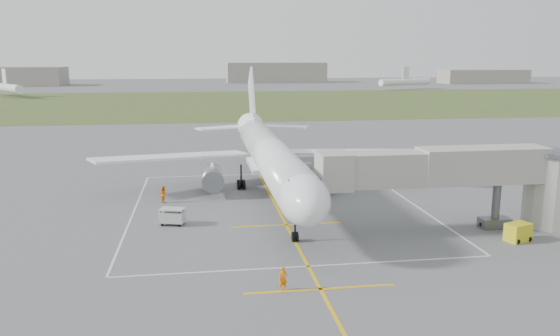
{
  "coord_description": "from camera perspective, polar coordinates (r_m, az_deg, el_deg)",
  "views": [
    {
      "loc": [
        -7.44,
        -56.24,
        14.66
      ],
      "look_at": [
        0.33,
        -4.0,
        4.0
      ],
      "focal_mm": 35.0,
      "sensor_mm": 36.0,
      "label": 1
    }
  ],
  "objects": [
    {
      "name": "ramp_worker_nose",
      "position": [
        35.64,
        0.33,
        -11.48
      ],
      "size": [
        0.65,
        0.49,
        1.6
      ],
      "primitive_type": "imported",
      "rotation": [
        0.0,
        0.0,
        0.21
      ],
      "color": "orange",
      "rests_on": "ground"
    },
    {
      "name": "airliner",
      "position": [
        58.39,
        -1.0,
        1.28
      ],
      "size": [
        38.93,
        46.75,
        13.52
      ],
      "color": "white",
      "rests_on": "ground"
    },
    {
      "name": "jet_bridge",
      "position": [
        49.62,
        19.58,
        -0.79
      ],
      "size": [
        23.4,
        5.0,
        7.2
      ],
      "color": "#A5A295",
      "rests_on": "ground"
    },
    {
      "name": "ramp_worker_wing",
      "position": [
        57.62,
        -12.07,
        -2.69
      ],
      "size": [
        1.04,
        1.08,
        1.76
      ],
      "primitive_type": "imported",
      "rotation": [
        0.0,
        0.0,
        2.19
      ],
      "color": "orange",
      "rests_on": "ground"
    },
    {
      "name": "distant_hangars",
      "position": [
        321.69,
        -10.15,
        9.55
      ],
      "size": [
        345.0,
        49.0,
        12.0
      ],
      "color": "gray",
      "rests_on": "ground"
    },
    {
      "name": "distant_aircraft",
      "position": [
        238.15,
        -5.57,
        8.69
      ],
      "size": [
        196.66,
        48.86,
        8.85
      ],
      "color": "white",
      "rests_on": "ground"
    },
    {
      "name": "ground",
      "position": [
        58.6,
        -0.89,
        -3.08
      ],
      "size": [
        700.0,
        700.0,
        0.0
      ],
      "primitive_type": "plane",
      "color": "#59595B",
      "rests_on": "ground"
    },
    {
      "name": "grass_strip",
      "position": [
        186.97,
        -6.19,
        6.85
      ],
      "size": [
        700.0,
        120.0,
        0.02
      ],
      "primitive_type": "cube",
      "color": "#3F5424",
      "rests_on": "ground"
    },
    {
      "name": "gpu_unit",
      "position": [
        48.76,
        23.63,
        -6.18
      ],
      "size": [
        2.29,
        1.91,
        1.48
      ],
      "rotation": [
        0.0,
        0.0,
        0.34
      ],
      "color": "gold",
      "rests_on": "ground"
    },
    {
      "name": "baggage_cart",
      "position": [
        49.87,
        -11.19,
        -4.99
      ],
      "size": [
        2.43,
        1.84,
        1.5
      ],
      "rotation": [
        0.0,
        0.0,
        -0.28
      ],
      "color": "#B5B5B5",
      "rests_on": "ground"
    },
    {
      "name": "apron_markings",
      "position": [
        53.04,
        -0.06,
        -4.63
      ],
      "size": [
        28.2,
        60.0,
        0.01
      ],
      "color": "#EBB40D",
      "rests_on": "ground"
    }
  ]
}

